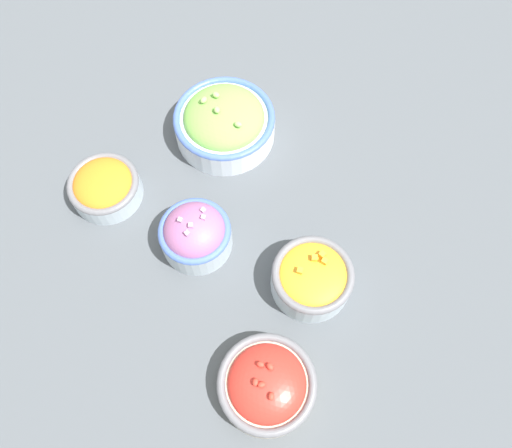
{
  "coord_description": "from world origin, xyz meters",
  "views": [
    {
      "loc": [
        -0.24,
        0.22,
        0.74
      ],
      "look_at": [
        0.0,
        0.0,
        0.03
      ],
      "focal_mm": 35.0,
      "sensor_mm": 36.0,
      "label": 1
    }
  ],
  "objects_px": {
    "bowl_red_onion": "(195,234)",
    "bowl_cherry_tomatoes": "(267,384)",
    "bowl_squash": "(314,276)",
    "bowl_lettuce": "(224,122)",
    "bowl_carrots": "(104,186)"
  },
  "relations": [
    {
      "from": "bowl_red_onion",
      "to": "bowl_lettuce",
      "type": "distance_m",
      "value": 0.21
    },
    {
      "from": "bowl_carrots",
      "to": "bowl_red_onion",
      "type": "distance_m",
      "value": 0.18
    },
    {
      "from": "bowl_squash",
      "to": "bowl_red_onion",
      "type": "distance_m",
      "value": 0.19
    },
    {
      "from": "bowl_cherry_tomatoes",
      "to": "bowl_lettuce",
      "type": "bearing_deg",
      "value": -33.9
    },
    {
      "from": "bowl_squash",
      "to": "bowl_carrots",
      "type": "height_order",
      "value": "bowl_squash"
    },
    {
      "from": "bowl_lettuce",
      "to": "bowl_cherry_tomatoes",
      "type": "xyz_separation_m",
      "value": [
        -0.36,
        0.24,
        -0.01
      ]
    },
    {
      "from": "bowl_cherry_tomatoes",
      "to": "bowl_squash",
      "type": "bearing_deg",
      "value": -67.98
    },
    {
      "from": "bowl_squash",
      "to": "bowl_cherry_tomatoes",
      "type": "relative_size",
      "value": 0.89
    },
    {
      "from": "bowl_squash",
      "to": "bowl_lettuce",
      "type": "distance_m",
      "value": 0.31
    },
    {
      "from": "bowl_red_onion",
      "to": "bowl_cherry_tomatoes",
      "type": "height_order",
      "value": "bowl_red_onion"
    },
    {
      "from": "bowl_red_onion",
      "to": "bowl_lettuce",
      "type": "height_order",
      "value": "bowl_lettuce"
    },
    {
      "from": "bowl_lettuce",
      "to": "bowl_squash",
      "type": "bearing_deg",
      "value": 164.03
    },
    {
      "from": "bowl_carrots",
      "to": "bowl_lettuce",
      "type": "bearing_deg",
      "value": -100.86
    },
    {
      "from": "bowl_carrots",
      "to": "bowl_lettuce",
      "type": "distance_m",
      "value": 0.23
    },
    {
      "from": "bowl_carrots",
      "to": "bowl_cherry_tomatoes",
      "type": "xyz_separation_m",
      "value": [
        -0.4,
        0.02,
        -0.0
      ]
    }
  ]
}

